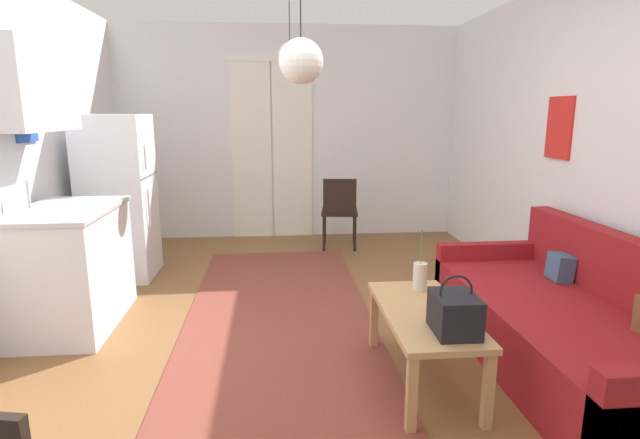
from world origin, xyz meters
TOP-DOWN VIEW (x-y plane):
  - ground_plane at (0.00, 0.00)m, footprint 4.82×7.25m
  - wall_back at (-0.01, 3.37)m, footprint 4.42×0.13m
  - area_rug at (-0.18, 0.73)m, footprint 1.44×3.50m
  - couch at (1.65, -0.27)m, footprint 0.92×2.10m
  - coffee_table at (0.66, -0.36)m, footprint 0.48×1.02m
  - bamboo_vase at (0.72, -0.03)m, footprint 0.09×0.09m
  - handbag at (0.72, -0.66)m, footprint 0.23×0.28m
  - refrigerator at (-1.69, 1.84)m, footprint 0.63×0.64m
  - kitchen_counter at (-1.76, 0.69)m, footprint 0.65×1.05m
  - accent_chair at (0.55, 2.62)m, footprint 0.47×0.45m
  - pendant_lamp_near at (-0.03, 0.08)m, footprint 0.27×0.27m
  - pendant_lamp_far at (-0.02, 2.08)m, footprint 0.23×0.23m

SIDE VIEW (x-z plane):
  - ground_plane at x=0.00m, z-range -0.10..0.00m
  - area_rug at x=-0.18m, z-range 0.00..0.01m
  - couch at x=1.65m, z-range -0.15..0.68m
  - coffee_table at x=0.66m, z-range 0.16..0.62m
  - accent_chair at x=0.55m, z-range 0.05..0.90m
  - bamboo_vase at x=0.72m, z-range 0.35..0.75m
  - handbag at x=0.72m, z-range 0.40..0.72m
  - kitchen_counter at x=-1.76m, z-range -0.27..1.79m
  - refrigerator at x=-1.69m, z-range 0.00..1.57m
  - wall_back at x=-0.01m, z-range -0.01..2.62m
  - pendant_lamp_near at x=-0.03m, z-range 1.44..2.32m
  - pendant_lamp_far at x=-0.02m, z-range 1.84..2.44m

